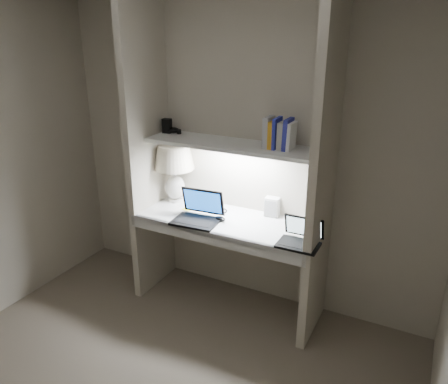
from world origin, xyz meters
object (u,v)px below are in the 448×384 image
Objects in this scene: laptop_netbook at (300,238)px; table_lamp at (174,164)px; book_row at (279,134)px; speaker at (272,207)px; laptop_main at (198,214)px.

table_lamp is at bearing 166.66° from laptop_netbook.
laptop_netbook is 1.27× the size of book_row.
laptop_netbook is at bearing -41.64° from book_row.
table_lamp is at bearing -178.03° from speaker.
table_lamp is 0.91m from speaker.
book_row is at bearing 138.20° from laptop_netbook.
speaker is at bearing 134.01° from laptop_netbook.
laptop_netbook reaches higher than speaker.
book_row is at bearing -2.28° from table_lamp.
table_lamp is 1.76× the size of laptop_netbook.
table_lamp is 1.34× the size of laptop_main.
table_lamp is 2.22× the size of book_row.
book_row reaches higher than table_lamp.
table_lamp reaches higher than laptop_main.
laptop_main is at bearing -148.10° from speaker.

